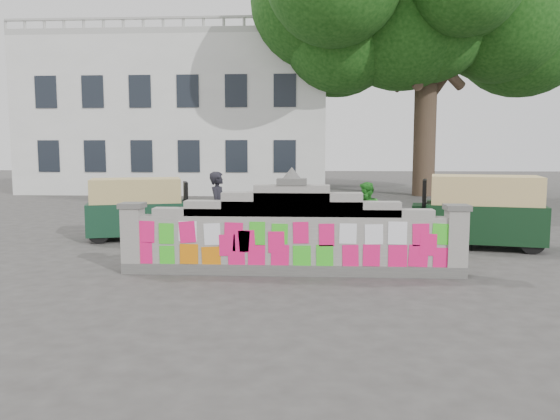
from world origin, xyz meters
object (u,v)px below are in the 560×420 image
Objects in this scene: cyclist_rider at (219,220)px; pedestrian at (367,214)px; rickshaw_right at (480,210)px; rickshaw_left at (140,208)px; cyclist_bike at (219,235)px.

pedestrian is (3.36, 1.44, -0.03)m from cyclist_rider.
pedestrian is 2.68m from rickshaw_right.
pedestrian is at bearing -24.81° from rickshaw_left.
cyclist_bike is 6.23m from rickshaw_right.
rickshaw_right reaches higher than rickshaw_left.
rickshaw_left is at bearing 55.52° from cyclist_rider.
cyclist_bike is 3.37m from rickshaw_left.
rickshaw_right is (6.04, 1.49, 0.41)m from cyclist_bike.
cyclist_rider is (0.00, 0.00, 0.33)m from cyclist_bike.
pedestrian is at bearing -59.02° from cyclist_bike.
pedestrian is 5.89m from rickshaw_left.
rickshaw_right is (2.68, 0.04, 0.11)m from pedestrian.
pedestrian is at bearing 13.10° from rickshaw_right.
cyclist_rider is 6.22m from rickshaw_right.
cyclist_bike is 0.61× the size of rickshaw_left.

